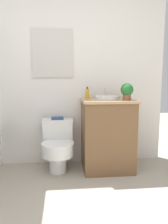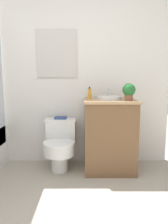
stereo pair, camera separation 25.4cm
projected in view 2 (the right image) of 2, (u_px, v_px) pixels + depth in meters
wall_back at (46, 71)px, 2.94m from camera, size 3.32×0.07×2.50m
toilet at (59, 143)px, 2.78m from camera, size 0.40×0.54×0.63m
vanity at (109, 135)px, 2.75m from camera, size 0.65×0.56×0.90m
sink at (109, 98)px, 2.70m from camera, size 0.30×0.34×0.13m
soap_bottle at (89, 94)px, 2.71m from camera, size 0.05×0.05×0.15m
potted_plant at (128, 91)px, 2.53m from camera, size 0.15×0.15×0.20m
book_on_tank at (60, 118)px, 2.86m from camera, size 0.16×0.13×0.02m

